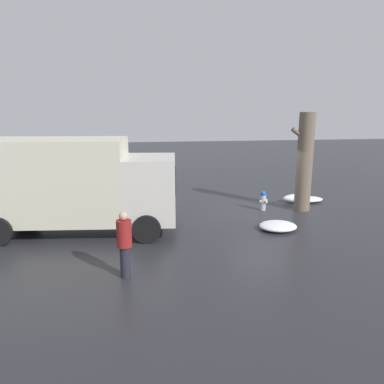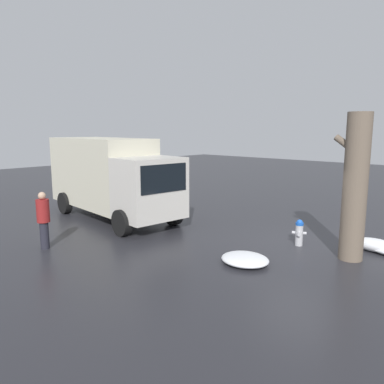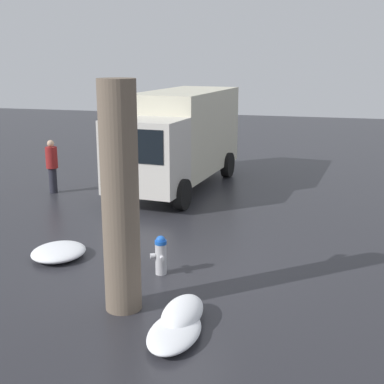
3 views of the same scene
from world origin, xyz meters
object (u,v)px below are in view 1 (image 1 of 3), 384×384
object	(u,v)px
fire_hydrant	(263,200)
tree_trunk	(305,162)
delivery_truck	(69,183)
pedestrian	(124,242)

from	to	relation	value
fire_hydrant	tree_trunk	size ratio (longest dim) A/B	0.21
fire_hydrant	delivery_truck	distance (m)	7.63
fire_hydrant	delivery_truck	size ratio (longest dim) A/B	0.12
tree_trunk	delivery_truck	bearing A→B (deg)	9.95
fire_hydrant	pedestrian	world-z (taller)	pedestrian
delivery_truck	pedestrian	world-z (taller)	delivery_truck
tree_trunk	pedestrian	bearing A→B (deg)	36.91
fire_hydrant	tree_trunk	bearing A→B (deg)	57.09
tree_trunk	fire_hydrant	bearing A→B (deg)	-5.60
fire_hydrant	delivery_truck	xyz separation A→B (m)	(7.32, 1.72, 1.30)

